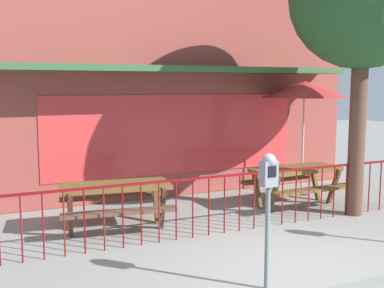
{
  "coord_description": "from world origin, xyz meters",
  "views": [
    {
      "loc": [
        -3.81,
        -4.73,
        2.41
      ],
      "look_at": [
        -0.68,
        2.18,
        1.44
      ],
      "focal_mm": 43.69,
      "sensor_mm": 36.0,
      "label": 1
    }
  ],
  "objects_px": {
    "patio_umbrella": "(304,90)",
    "parking_meter_far": "(268,185)",
    "picnic_table_right": "(296,176)",
    "picnic_table_left": "(115,194)"
  },
  "relations": [
    {
      "from": "patio_umbrella",
      "to": "parking_meter_far",
      "type": "bearing_deg",
      "value": -132.01
    },
    {
      "from": "patio_umbrella",
      "to": "parking_meter_far",
      "type": "xyz_separation_m",
      "value": [
        -3.42,
        -3.8,
        -1.04
      ]
    },
    {
      "from": "patio_umbrella",
      "to": "picnic_table_left",
      "type": "bearing_deg",
      "value": -169.59
    },
    {
      "from": "picnic_table_left",
      "to": "picnic_table_right",
      "type": "bearing_deg",
      "value": 0.26
    },
    {
      "from": "picnic_table_left",
      "to": "parking_meter_far",
      "type": "distance_m",
      "value": 3.22
    },
    {
      "from": "picnic_table_left",
      "to": "parking_meter_far",
      "type": "relative_size",
      "value": 1.21
    },
    {
      "from": "picnic_table_right",
      "to": "parking_meter_far",
      "type": "xyz_separation_m",
      "value": [
        -2.65,
        -3.0,
        0.65
      ]
    },
    {
      "from": "patio_umbrella",
      "to": "parking_meter_far",
      "type": "height_order",
      "value": "patio_umbrella"
    },
    {
      "from": "picnic_table_left",
      "to": "picnic_table_right",
      "type": "xyz_separation_m",
      "value": [
        3.68,
        0.02,
        0.0
      ]
    },
    {
      "from": "parking_meter_far",
      "to": "picnic_table_left",
      "type": "bearing_deg",
      "value": 108.92
    }
  ]
}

